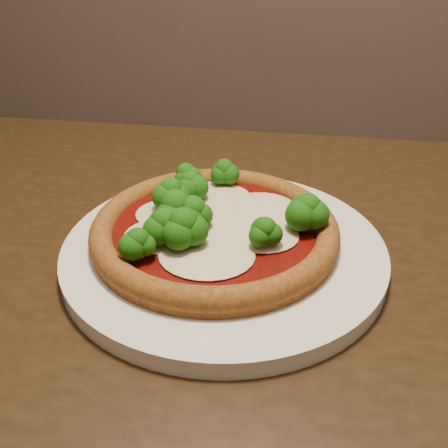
# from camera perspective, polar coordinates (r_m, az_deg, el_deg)

# --- Properties ---
(dining_table) EXTENTS (1.31, 0.77, 0.75)m
(dining_table) POSITION_cam_1_polar(r_m,az_deg,el_deg) (0.57, 1.09, -12.84)
(dining_table) COLOR black
(dining_table) RESTS_ON floor
(plate) EXTENTS (0.33, 0.33, 0.02)m
(plate) POSITION_cam_1_polar(r_m,az_deg,el_deg) (0.51, -0.00, -2.96)
(plate) COLOR silver
(plate) RESTS_ON dining_table
(pizza) EXTENTS (0.25, 0.25, 0.06)m
(pizza) POSITION_cam_1_polar(r_m,az_deg,el_deg) (0.51, -1.42, 0.01)
(pizza) COLOR brown
(pizza) RESTS_ON plate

